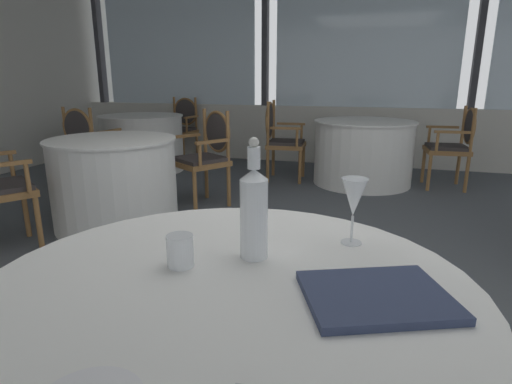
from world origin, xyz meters
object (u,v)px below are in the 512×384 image
water_tumbler (180,251)px  dining_chair_2_0 (207,150)px  water_bottle (254,211)px  wine_glass (354,199)px  menu_book (376,296)px  dining_chair_3_1 (182,123)px  dining_chair_3_0 (87,141)px  dining_chair_1_1 (455,141)px  dining_chair_1_0 (279,135)px

water_tumbler → dining_chair_2_0: bearing=111.9°
water_bottle → water_tumbler: 0.23m
wine_glass → water_tumbler: (-0.43, -0.30, -0.10)m
menu_book → wine_glass: bearing=80.9°
wine_glass → dining_chair_3_1: bearing=121.7°
water_tumbler → dining_chair_3_0: size_ratio=0.09×
dining_chair_2_0 → dining_chair_3_0: bearing=-66.1°
water_bottle → dining_chair_3_1: size_ratio=0.36×
dining_chair_1_1 → dining_chair_3_1: (-3.89, 0.81, 0.00)m
wine_glass → dining_chair_1_0: bearing=106.6°
menu_book → dining_chair_3_1: 6.01m
wine_glass → menu_book: (0.08, -0.33, -0.13)m
dining_chair_1_1 → dining_chair_2_0: bearing=25.4°
wine_glass → dining_chair_1_0: 4.04m
dining_chair_3_1 → water_tumbler: bearing=33.2°
water_bottle → water_tumbler: water_bottle is taller
dining_chair_1_0 → water_tumbler: bearing=-84.6°
wine_glass → dining_chair_2_0: size_ratio=0.22×
menu_book → dining_chair_1_1: size_ratio=0.34×
dining_chair_1_1 → dining_chair_3_0: dining_chair_1_1 is taller
menu_book → dining_chair_3_1: (-3.07, 5.17, -0.22)m
water_tumbler → dining_chair_3_0: 4.21m
water_bottle → dining_chair_1_0: bearing=102.5°
dining_chair_2_0 → menu_book: bearing=62.7°
water_bottle → menu_book: size_ratio=1.06×
dining_chair_2_0 → dining_chair_3_1: bearing=-115.3°
wine_glass → dining_chair_3_0: size_ratio=0.22×
wine_glass → dining_chair_3_1: 5.69m
dining_chair_3_1 → dining_chair_1_0: bearing=68.8°
wine_glass → dining_chair_1_1: (0.90, 4.02, -0.35)m
dining_chair_2_0 → dining_chair_1_1: bearing=152.7°
dining_chair_1_1 → dining_chair_3_1: dining_chair_3_1 is taller
water_bottle → dining_chair_3_0: water_bottle is taller
water_bottle → wine_glass: size_ratio=1.67×
wine_glass → dining_chair_1_0: size_ratio=0.21×
water_tumbler → dining_chair_1_1: size_ratio=0.09×
water_tumbler → dining_chair_3_1: bearing=116.4°
dining_chair_3_0 → dining_chair_3_1: 2.00m
dining_chair_1_0 → dining_chair_2_0: (-0.44, -1.27, -0.01)m
water_tumbler → dining_chair_1_1: dining_chair_1_1 is taller
water_bottle → dining_chair_3_0: bearing=134.3°
dining_chair_1_0 → wine_glass: bearing=-77.8°
water_bottle → menu_book: (0.34, -0.15, -0.13)m
menu_book → dining_chair_1_1: bearing=56.6°
wine_glass → dining_chair_3_1: (-2.98, 4.83, -0.35)m
dining_chair_1_0 → dining_chair_3_0: dining_chair_1_0 is taller
water_tumbler → dining_chair_1_0: dining_chair_1_0 is taller
dining_chair_2_0 → dining_chair_3_1: size_ratio=0.99×
menu_book → dining_chair_1_1: (0.82, 4.36, -0.22)m
dining_chair_2_0 → dining_chair_3_0: (-1.63, 0.26, -0.01)m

